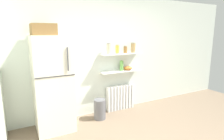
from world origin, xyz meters
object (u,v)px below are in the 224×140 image
at_px(refrigerator, 52,82).
at_px(trash_bin, 100,109).
at_px(storage_jar_0, 109,49).
at_px(storage_jar_1, 117,49).
at_px(storage_jar_2, 125,49).
at_px(shelf_bowl, 128,68).
at_px(radiator, 120,97).
at_px(vase, 122,66).
at_px(storage_jar_3, 133,48).

height_order(refrigerator, trash_bin, refrigerator).
distance_m(storage_jar_0, storage_jar_1, 0.21).
bearing_deg(storage_jar_2, shelf_bowl, 0.00).
bearing_deg(storage_jar_1, radiator, 15.87).
relative_size(radiator, storage_jar_2, 4.11).
bearing_deg(shelf_bowl, trash_bin, -165.50).
distance_m(refrigerator, storage_jar_0, 1.38).
distance_m(radiator, storage_jar_1, 1.16).
height_order(radiator, storage_jar_2, storage_jar_2).
xyz_separation_m(refrigerator, storage_jar_1, (1.47, 0.20, 0.52)).
bearing_deg(trash_bin, radiator, 20.79).
distance_m(storage_jar_2, shelf_bowl, 0.45).
bearing_deg(refrigerator, storage_jar_2, 6.95).
distance_m(vase, shelf_bowl, 0.19).
bearing_deg(vase, storage_jar_2, -0.00).
xyz_separation_m(radiator, storage_jar_2, (0.11, -0.03, 1.14)).
bearing_deg(shelf_bowl, refrigerator, -173.36).
relative_size(storage_jar_0, shelf_bowl, 1.21).
distance_m(storage_jar_1, shelf_bowl, 0.54).
distance_m(storage_jar_0, storage_jar_3, 0.63).
xyz_separation_m(vase, shelf_bowl, (0.18, 0.00, -0.07)).
distance_m(refrigerator, storage_jar_2, 1.77).
height_order(storage_jar_1, storage_jar_3, storage_jar_3).
xyz_separation_m(storage_jar_0, trash_bin, (-0.33, -0.21, -1.25)).
height_order(storage_jar_0, vase, storage_jar_0).
height_order(radiator, vase, vase).
height_order(storage_jar_3, trash_bin, storage_jar_3).
height_order(storage_jar_3, vase, storage_jar_3).
bearing_deg(storage_jar_1, vase, -0.00).
bearing_deg(storage_jar_0, storage_jar_3, 0.00).
bearing_deg(refrigerator, storage_jar_1, 7.94).
distance_m(storage_jar_1, storage_jar_3, 0.42).
distance_m(vase, trash_bin, 1.09).
distance_m(storage_jar_1, storage_jar_2, 0.21).
bearing_deg(storage_jar_0, trash_bin, -146.76).
relative_size(vase, shelf_bowl, 1.18).
height_order(refrigerator, shelf_bowl, refrigerator).
distance_m(storage_jar_2, storage_jar_3, 0.21).
relative_size(storage_jar_1, trash_bin, 0.47).
bearing_deg(refrigerator, radiator, 8.48).
bearing_deg(trash_bin, refrigerator, 179.43).
xyz_separation_m(storage_jar_2, storage_jar_3, (0.21, 0.00, 0.03)).
relative_size(refrigerator, storage_jar_1, 9.84).
xyz_separation_m(storage_jar_0, vase, (0.32, 0.00, -0.40)).
bearing_deg(vase, trash_bin, -161.80).
bearing_deg(storage_jar_2, refrigerator, -173.05).
xyz_separation_m(storage_jar_0, storage_jar_1, (0.21, 0.00, -0.02)).
xyz_separation_m(refrigerator, trash_bin, (0.93, -0.01, -0.71)).
height_order(radiator, storage_jar_1, storage_jar_1).
bearing_deg(storage_jar_2, trash_bin, -164.04).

